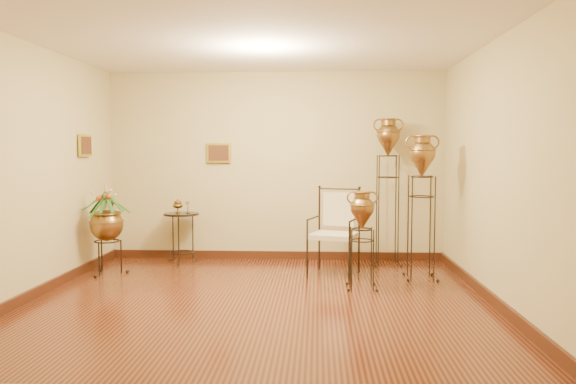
{
  "coord_description": "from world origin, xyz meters",
  "views": [
    {
      "loc": [
        0.63,
        -5.87,
        1.6
      ],
      "look_at": [
        0.25,
        1.3,
        1.1
      ],
      "focal_mm": 35.0,
      "sensor_mm": 36.0,
      "label": 1
    }
  ],
  "objects_px": {
    "amphora_tall": "(388,190)",
    "amphora_mid": "(421,206)",
    "side_table": "(181,237)",
    "armchair": "(334,232)",
    "planter_urn": "(107,221)"
  },
  "relations": [
    {
      "from": "armchair",
      "to": "side_table",
      "type": "xyz_separation_m",
      "value": [
        -2.2,
        0.74,
        -0.19
      ]
    },
    {
      "from": "planter_urn",
      "to": "armchair",
      "type": "bearing_deg",
      "value": 1.4
    },
    {
      "from": "amphora_mid",
      "to": "armchair",
      "type": "distance_m",
      "value": 1.17
    },
    {
      "from": "amphora_tall",
      "to": "amphora_mid",
      "type": "bearing_deg",
      "value": -69.74
    },
    {
      "from": "amphora_tall",
      "to": "armchair",
      "type": "xyz_separation_m",
      "value": [
        -0.78,
        -0.74,
        -0.51
      ]
    },
    {
      "from": "planter_urn",
      "to": "side_table",
      "type": "xyz_separation_m",
      "value": [
        0.8,
        0.82,
        -0.33
      ]
    },
    {
      "from": "amphora_tall",
      "to": "armchair",
      "type": "distance_m",
      "value": 1.19
    },
    {
      "from": "amphora_tall",
      "to": "side_table",
      "type": "height_order",
      "value": "amphora_tall"
    },
    {
      "from": "amphora_tall",
      "to": "side_table",
      "type": "relative_size",
      "value": 2.3
    },
    {
      "from": "amphora_tall",
      "to": "armchair",
      "type": "bearing_deg",
      "value": -136.56
    },
    {
      "from": "amphora_tall",
      "to": "amphora_mid",
      "type": "xyz_separation_m",
      "value": [
        0.32,
        -0.87,
        -0.14
      ]
    },
    {
      "from": "side_table",
      "to": "amphora_mid",
      "type": "bearing_deg",
      "value": -14.77
    },
    {
      "from": "planter_urn",
      "to": "armchair",
      "type": "height_order",
      "value": "planter_urn"
    },
    {
      "from": "planter_urn",
      "to": "armchair",
      "type": "xyz_separation_m",
      "value": [
        2.99,
        0.07,
        -0.14
      ]
    },
    {
      "from": "armchair",
      "to": "amphora_tall",
      "type": "bearing_deg",
      "value": 61.15
    }
  ]
}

